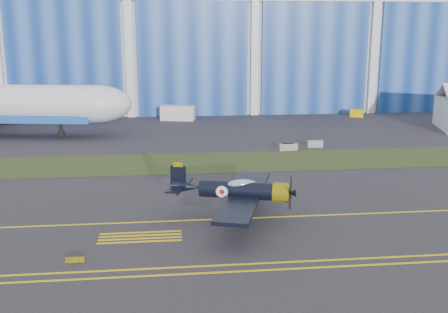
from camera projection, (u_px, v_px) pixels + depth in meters
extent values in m
plane|color=#352F37|center=(343.00, 196.00, 47.81)|extent=(260.00, 260.00, 0.00)
cube|color=#475128|center=(304.00, 160.00, 61.36)|extent=(260.00, 10.00, 0.02)
cube|color=silver|center=(237.00, 31.00, 114.05)|extent=(220.00, 45.00, 30.00)
cube|color=navy|center=(255.00, 59.00, 93.13)|extent=(220.00, 0.60, 20.00)
cube|color=yellow|center=(363.00, 214.00, 42.97)|extent=(200.00, 0.20, 0.02)
cube|color=yellow|center=(417.00, 263.00, 33.78)|extent=(80.00, 0.20, 0.02)
cube|color=yellow|center=(410.00, 256.00, 34.75)|extent=(80.00, 0.20, 0.02)
cube|color=yellow|center=(75.00, 260.00, 33.79)|extent=(1.20, 0.15, 0.35)
cube|color=silver|center=(178.00, 113.00, 89.32)|extent=(6.07, 3.49, 2.47)
cube|color=#F8B100|center=(357.00, 113.00, 92.94)|extent=(2.68, 2.23, 1.34)
cube|color=gray|center=(287.00, 147.00, 66.12)|extent=(2.05, 0.80, 0.90)
cube|color=gray|center=(290.00, 147.00, 66.24)|extent=(2.04, 0.74, 0.90)
cube|color=gray|center=(315.00, 144.00, 68.02)|extent=(2.02, 0.65, 0.90)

